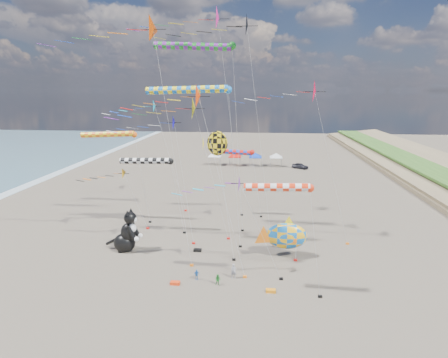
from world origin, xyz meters
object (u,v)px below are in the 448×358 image
child_green (218,280)px  person_adult (234,271)px  child_blue (197,275)px  parked_car (300,166)px  fish_inflatable (286,236)px  cat_inflatable (126,230)px

child_green → person_adult: bearing=55.0°
child_blue → parked_car: size_ratio=0.28×
fish_inflatable → child_green: fish_inflatable is taller
fish_inflatable → person_adult: (-5.37, -5.24, -1.70)m
fish_inflatable → child_blue: fish_inflatable is taller
cat_inflatable → fish_inflatable: (18.05, 0.28, -0.09)m
person_adult → child_green: person_adult is taller
parked_car → cat_inflatable: bearing=-179.4°
parked_car → child_blue: bearing=-168.1°
child_green → parked_car: parked_car is taller
person_adult → parked_car: bearing=67.1°
child_green → parked_car: bearing=85.4°
cat_inflatable → fish_inflatable: size_ratio=0.84×
person_adult → child_green: bearing=-144.5°
cat_inflatable → child_blue: cat_inflatable is taller
child_green → child_blue: bearing=169.6°
child_blue → parked_car: 54.30m
child_green → child_blue: child_green is taller
parked_car → person_adult: bearing=-164.6°
child_blue → child_green: bearing=-40.2°
cat_inflatable → person_adult: size_ratio=3.37×
fish_inflatable → parked_car: bearing=81.6°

